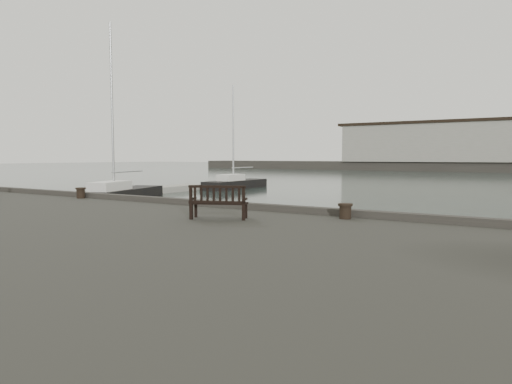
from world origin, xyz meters
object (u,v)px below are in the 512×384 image
Objects in this scene: bollard_left at (81,193)px; yacht_d at (236,186)px; bench at (219,208)px; yacht_c at (118,197)px; bollard_right at (345,211)px.

bollard_left is 27.98m from yacht_d.
yacht_d reaches higher than bench.
yacht_d is at bearing 100.29° from bench.
yacht_c is 1.21× the size of yacht_d.
bollard_left is at bearing 179.29° from bollard_right.
yacht_c is (-21.09, 11.23, -1.50)m from bollard_right.
bollard_left reaches higher than bollard_right.
bench is 0.12× the size of yacht_c.
bollard_left is 0.03× the size of yacht_c.
bollard_right is (2.61, 1.68, -0.07)m from bench.
yacht_c is at bearing 151.96° from bollard_right.
bollard_right is 33.44m from yacht_d.
bollard_right is 23.94m from yacht_c.
yacht_d is (-21.15, 25.86, -1.52)m from bollard_right.
yacht_c is 14.63m from yacht_d.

